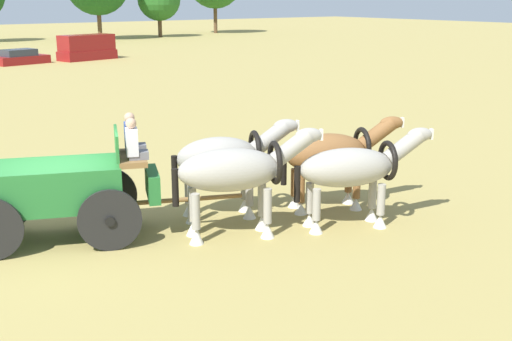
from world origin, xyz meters
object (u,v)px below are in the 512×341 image
at_px(show_wagon, 61,187).
at_px(draft_horse_rear_off, 236,172).
at_px(draft_horse_lead_near, 332,155).
at_px(draft_horse_lead_off, 353,169).
at_px(parked_vehicle_e, 21,58).
at_px(parked_vehicle_f, 87,48).
at_px(draft_horse_rear_near, 224,160).

height_order(show_wagon, draft_horse_rear_off, show_wagon).
distance_m(draft_horse_lead_near, draft_horse_lead_off, 1.30).
bearing_deg(show_wagon, draft_horse_lead_off, -28.40).
xyz_separation_m(draft_horse_rear_off, draft_horse_lead_near, (2.89, 0.21, -0.09)).
height_order(show_wagon, parked_vehicle_e, show_wagon).
bearing_deg(show_wagon, draft_horse_lead_near, -16.39).
distance_m(draft_horse_lead_near, parked_vehicle_f, 40.44).
relative_size(draft_horse_rear_off, draft_horse_lead_near, 1.05).
distance_m(show_wagon, parked_vehicle_f, 40.62).
bearing_deg(parked_vehicle_f, draft_horse_rear_near, -107.27).
bearing_deg(parked_vehicle_e, draft_horse_lead_near, -96.03).
xyz_separation_m(draft_horse_lead_near, draft_horse_lead_off, (-0.48, -1.21, -0.02)).
xyz_separation_m(draft_horse_rear_near, parked_vehicle_f, (11.91, 38.32, -0.40)).
bearing_deg(draft_horse_lead_near, draft_horse_rear_near, 157.60).
distance_m(draft_horse_rear_off, parked_vehicle_e, 39.81).
bearing_deg(show_wagon, parked_vehicle_e, 74.86).
bearing_deg(parked_vehicle_e, show_wagon, -105.14).
relative_size(draft_horse_lead_off, parked_vehicle_f, 0.63).
xyz_separation_m(draft_horse_rear_off, parked_vehicle_e, (7.01, 39.18, -0.93)).
height_order(show_wagon, draft_horse_lead_near, show_wagon).
relative_size(draft_horse_rear_near, parked_vehicle_e, 0.68).
bearing_deg(parked_vehicle_f, show_wagon, -112.38).
distance_m(draft_horse_rear_off, draft_horse_lead_off, 2.61).
bearing_deg(parked_vehicle_e, draft_horse_rear_near, -99.74).
distance_m(parked_vehicle_e, parked_vehicle_f, 5.42).
height_order(draft_horse_rear_off, parked_vehicle_e, draft_horse_rear_off).
height_order(draft_horse_rear_near, parked_vehicle_f, draft_horse_rear_near).
bearing_deg(draft_horse_lead_near, show_wagon, 163.61).
bearing_deg(draft_horse_rear_near, parked_vehicle_e, 80.26).
bearing_deg(draft_horse_rear_off, parked_vehicle_f, 72.58).
bearing_deg(show_wagon, draft_horse_rear_near, -12.09).
relative_size(parked_vehicle_e, parked_vehicle_f, 0.87).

